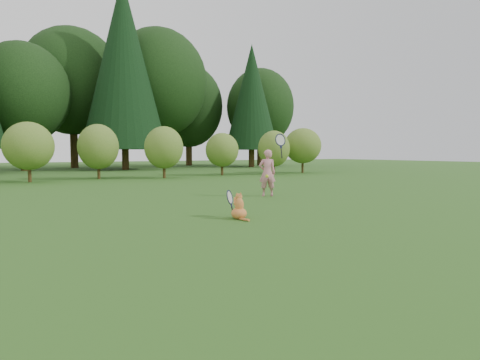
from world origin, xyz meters
TOP-DOWN VIEW (x-y plane):
  - ground at (0.00, 0.00)m, footprint 100.00×100.00m
  - shrub_row at (0.00, 13.00)m, footprint 28.00×3.00m
  - woodland_backdrop at (0.00, 23.00)m, footprint 48.00×10.00m
  - child at (2.51, 3.18)m, footprint 0.81×0.55m
  - cat at (-0.22, 0.13)m, footprint 0.49×0.76m
  - tennis_ball at (0.21, -0.21)m, footprint 0.06×0.06m

SIDE VIEW (x-z plane):
  - ground at x=0.00m, z-range 0.00..0.00m
  - cat at x=-0.22m, z-range -0.09..0.62m
  - child at x=2.51m, z-range -0.30..1.74m
  - tennis_ball at x=0.21m, z-range 0.80..0.87m
  - shrub_row at x=0.00m, z-range 0.00..2.80m
  - woodland_backdrop at x=0.00m, z-range 0.00..15.00m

